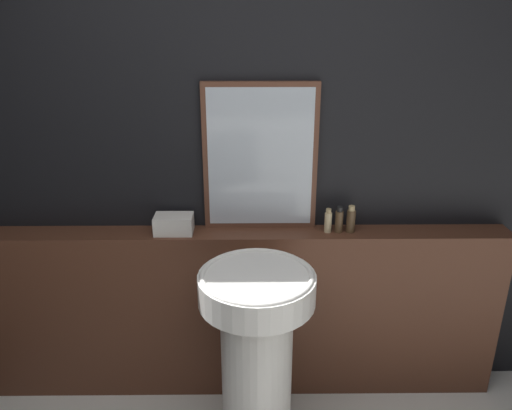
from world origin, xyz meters
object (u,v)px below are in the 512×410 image
(pedestal_sink, at_px, (257,350))
(mirror, at_px, (260,158))
(conditioner_bottle, at_px, (339,220))
(towel_stack, at_px, (174,224))
(lotion_bottle, at_px, (351,220))
(shampoo_bottle, at_px, (328,221))

(pedestal_sink, distance_m, mirror, 0.91)
(pedestal_sink, distance_m, conditioner_bottle, 0.75)
(mirror, xyz_separation_m, towel_stack, (-0.43, -0.07, -0.32))
(towel_stack, bearing_deg, mirror, 8.99)
(lotion_bottle, bearing_deg, conditioner_bottle, 180.00)
(shampoo_bottle, height_order, lotion_bottle, lotion_bottle)
(mirror, bearing_deg, shampoo_bottle, -11.42)
(towel_stack, xyz_separation_m, shampoo_bottle, (0.77, -0.00, 0.01))
(pedestal_sink, bearing_deg, shampoo_bottle, 49.89)
(pedestal_sink, height_order, conditioner_bottle, conditioner_bottle)
(mirror, distance_m, conditioner_bottle, 0.50)
(towel_stack, distance_m, lotion_bottle, 0.89)
(pedestal_sink, bearing_deg, towel_stack, 133.69)
(towel_stack, xyz_separation_m, conditioner_bottle, (0.83, 0.00, 0.02))
(towel_stack, height_order, conditioner_bottle, conditioner_bottle)
(mirror, height_order, conditioner_bottle, mirror)
(lotion_bottle, bearing_deg, towel_stack, 180.00)
(pedestal_sink, xyz_separation_m, lotion_bottle, (0.48, 0.43, 0.46))
(mirror, height_order, towel_stack, mirror)
(towel_stack, relative_size, conditioner_bottle, 1.41)
(pedestal_sink, distance_m, towel_stack, 0.74)
(mirror, distance_m, shampoo_bottle, 0.47)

